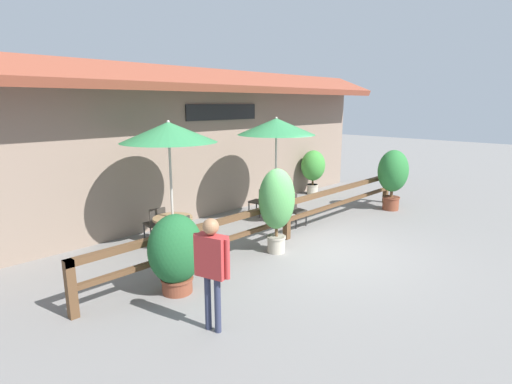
% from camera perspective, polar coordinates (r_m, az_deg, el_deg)
% --- Properties ---
extents(ground_plane, '(60.00, 60.00, 0.00)m').
position_cam_1_polar(ground_plane, '(9.28, 9.40, -8.10)').
color(ground_plane, slate).
extents(building_facade, '(14.28, 1.49, 4.23)m').
position_cam_1_polar(building_facade, '(11.57, -7.20, 7.10)').
color(building_facade, gray).
rests_on(building_facade, ground).
extents(patio_railing, '(10.40, 0.14, 0.95)m').
position_cam_1_polar(patio_railing, '(9.67, 4.44, -2.79)').
color(patio_railing, brown).
rests_on(patio_railing, ground).
extents(patio_umbrella_near, '(2.11, 2.11, 2.90)m').
position_cam_1_polar(patio_umbrella_near, '(8.93, -12.38, 8.32)').
color(patio_umbrella_near, '#B7B2A8').
rests_on(patio_umbrella_near, ground).
extents(dining_table_near, '(0.90, 0.90, 0.72)m').
position_cam_1_polar(dining_table_near, '(9.30, -11.78, -4.41)').
color(dining_table_near, olive).
rests_on(dining_table_near, ground).
extents(chair_near_streetside, '(0.50, 0.50, 0.85)m').
position_cam_1_polar(chair_near_streetside, '(8.79, -9.71, -6.04)').
color(chair_near_streetside, '#332D28').
rests_on(chair_near_streetside, ground).
extents(chair_near_wallside, '(0.47, 0.47, 0.85)m').
position_cam_1_polar(chair_near_wallside, '(9.83, -14.14, -4.25)').
color(chair_near_wallside, '#332D28').
rests_on(chair_near_wallside, ground).
extents(patio_umbrella_middle, '(2.11, 2.11, 2.90)m').
position_cam_1_polar(patio_umbrella_middle, '(10.87, 2.91, 9.31)').
color(patio_umbrella_middle, '#B7B2A8').
rests_on(patio_umbrella_middle, ground).
extents(dining_table_middle, '(0.90, 0.90, 0.72)m').
position_cam_1_polar(dining_table_middle, '(11.18, 2.79, -1.28)').
color(dining_table_middle, olive).
rests_on(dining_table_middle, ground).
extents(chair_middle_streetside, '(0.46, 0.46, 0.85)m').
position_cam_1_polar(chair_middle_streetside, '(10.83, 5.54, -2.36)').
color(chair_middle_streetside, '#332D28').
rests_on(chair_middle_streetside, ground).
extents(chair_middle_wallside, '(0.48, 0.48, 0.85)m').
position_cam_1_polar(chair_middle_wallside, '(11.68, 0.54, -1.19)').
color(chair_middle_wallside, '#332D28').
rests_on(chair_middle_wallside, ground).
extents(potted_plant_broad_leaf, '(0.84, 0.75, 1.89)m').
position_cam_1_polar(potted_plant_broad_leaf, '(8.69, 2.98, -1.48)').
color(potted_plant_broad_leaf, '#B7AD99').
rests_on(potted_plant_broad_leaf, ground).
extents(potted_plant_entrance_palm, '(0.98, 0.88, 1.42)m').
position_cam_1_polar(potted_plant_entrance_palm, '(7.08, -11.39, -8.36)').
color(potted_plant_entrance_palm, brown).
rests_on(potted_plant_entrance_palm, ground).
extents(potted_plant_small_flowering, '(0.99, 0.89, 1.87)m').
position_cam_1_polar(potted_plant_small_flowering, '(12.94, 18.97, 2.48)').
color(potted_plant_small_flowering, brown).
rests_on(potted_plant_small_flowering, ground).
extents(potted_plant_tall_tropical, '(0.93, 0.83, 1.60)m').
position_cam_1_polar(potted_plant_tall_tropical, '(14.56, 8.16, 3.54)').
color(potted_plant_tall_tropical, '#B7AD99').
rests_on(potted_plant_tall_tropical, ground).
extents(pedestrian, '(0.32, 0.58, 1.70)m').
position_cam_1_polar(pedestrian, '(5.73, -6.35, -9.64)').
color(pedestrian, '#2D334C').
rests_on(pedestrian, ground).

